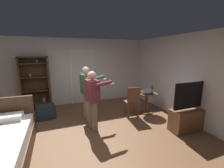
% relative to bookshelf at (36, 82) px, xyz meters
% --- Properties ---
extents(ground_plane, '(6.55, 6.55, 0.00)m').
position_rel_bookshelf_xyz_m(ground_plane, '(1.26, -2.56, -1.02)').
color(ground_plane, brown).
extents(wall_back, '(6.19, 0.12, 2.57)m').
position_rel_bookshelf_xyz_m(wall_back, '(1.26, 0.23, 0.26)').
color(wall_back, silver).
rests_on(wall_back, ground_plane).
extents(wall_right, '(0.12, 5.68, 2.57)m').
position_rel_bookshelf_xyz_m(wall_right, '(4.30, -2.56, 0.26)').
color(wall_right, silver).
rests_on(wall_right, ground_plane).
extents(doorway_frame, '(0.93, 0.08, 2.13)m').
position_rel_bookshelf_xyz_m(doorway_frame, '(1.67, 0.15, 0.20)').
color(doorway_frame, white).
rests_on(doorway_frame, ground_plane).
extents(bookshelf, '(0.95, 0.32, 1.90)m').
position_rel_bookshelf_xyz_m(bookshelf, '(0.00, 0.00, 0.00)').
color(bookshelf, '#4C331E').
rests_on(bookshelf, ground_plane).
extents(tv_flatscreen, '(1.18, 0.40, 1.31)m').
position_rel_bookshelf_xyz_m(tv_flatscreen, '(3.94, -3.10, -0.63)').
color(tv_flatscreen, brown).
rests_on(tv_flatscreen, ground_plane).
extents(side_table, '(0.69, 0.69, 0.70)m').
position_rel_bookshelf_xyz_m(side_table, '(3.50, -1.74, -0.55)').
color(side_table, '#4C331E').
rests_on(side_table, ground_plane).
extents(laptop, '(0.39, 0.40, 0.15)m').
position_rel_bookshelf_xyz_m(laptop, '(3.45, -1.78, -0.27)').
color(laptop, black).
rests_on(laptop, side_table).
extents(bottle_on_table, '(0.06, 0.06, 0.30)m').
position_rel_bookshelf_xyz_m(bottle_on_table, '(3.64, -1.82, -0.20)').
color(bottle_on_table, '#2E3526').
rests_on(bottle_on_table, side_table).
extents(wooden_chair, '(0.45, 0.45, 0.99)m').
position_rel_bookshelf_xyz_m(wooden_chair, '(2.89, -1.85, -0.48)').
color(wooden_chair, brown).
rests_on(wooden_chair, ground_plane).
extents(person_blue_shirt, '(0.71, 0.57, 1.58)m').
position_rel_bookshelf_xyz_m(person_blue_shirt, '(1.53, -2.19, -0.12)').
color(person_blue_shirt, gray).
rests_on(person_blue_shirt, ground_plane).
extents(person_striped_shirt, '(0.73, 0.60, 1.63)m').
position_rel_bookshelf_xyz_m(person_striped_shirt, '(1.52, -1.48, -0.08)').
color(person_striped_shirt, tan).
rests_on(person_striped_shirt, ground_plane).
extents(suitcase_dark, '(0.60, 0.47, 0.43)m').
position_rel_bookshelf_xyz_m(suitcase_dark, '(0.31, -0.99, -0.81)').
color(suitcase_dark, '#1E2D38').
rests_on(suitcase_dark, ground_plane).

